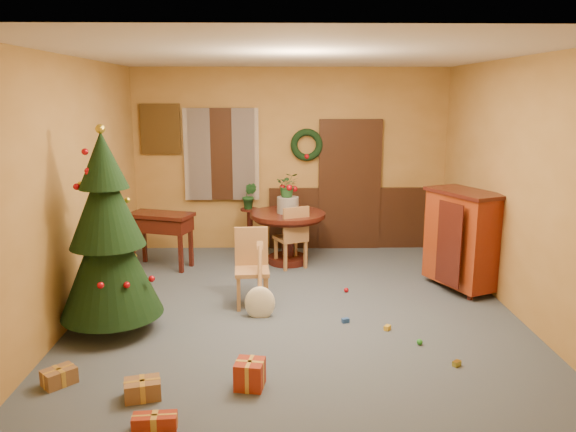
{
  "coord_description": "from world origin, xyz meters",
  "views": [
    {
      "loc": [
        -0.25,
        -6.23,
        2.49
      ],
      "look_at": [
        -0.1,
        0.4,
        1.04
      ],
      "focal_mm": 35.0,
      "sensor_mm": 36.0,
      "label": 1
    }
  ],
  "objects_px": {
    "sideboard": "(463,237)",
    "chair_near": "(252,264)",
    "dining_table": "(288,228)",
    "christmas_tree": "(108,237)",
    "writing_desk": "(161,227)"
  },
  "relations": [
    {
      "from": "sideboard",
      "to": "chair_near",
      "type": "bearing_deg",
      "value": -170.1
    },
    {
      "from": "dining_table",
      "to": "sideboard",
      "type": "distance_m",
      "value": 2.53
    },
    {
      "from": "dining_table",
      "to": "sideboard",
      "type": "height_order",
      "value": "sideboard"
    },
    {
      "from": "dining_table",
      "to": "christmas_tree",
      "type": "bearing_deg",
      "value": -128.33
    },
    {
      "from": "chair_near",
      "to": "sideboard",
      "type": "height_order",
      "value": "sideboard"
    },
    {
      "from": "dining_table",
      "to": "christmas_tree",
      "type": "distance_m",
      "value": 3.14
    },
    {
      "from": "chair_near",
      "to": "christmas_tree",
      "type": "height_order",
      "value": "christmas_tree"
    },
    {
      "from": "writing_desk",
      "to": "sideboard",
      "type": "xyz_separation_m",
      "value": [
        4.06,
        -1.02,
        0.08
      ]
    },
    {
      "from": "chair_near",
      "to": "christmas_tree",
      "type": "distance_m",
      "value": 1.73
    },
    {
      "from": "writing_desk",
      "to": "sideboard",
      "type": "relative_size",
      "value": 0.78
    },
    {
      "from": "christmas_tree",
      "to": "writing_desk",
      "type": "distance_m",
      "value": 2.3
    },
    {
      "from": "dining_table",
      "to": "writing_desk",
      "type": "relative_size",
      "value": 1.11
    },
    {
      "from": "dining_table",
      "to": "chair_near",
      "type": "height_order",
      "value": "chair_near"
    },
    {
      "from": "christmas_tree",
      "to": "sideboard",
      "type": "relative_size",
      "value": 1.69
    },
    {
      "from": "chair_near",
      "to": "christmas_tree",
      "type": "relative_size",
      "value": 0.42
    }
  ]
}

